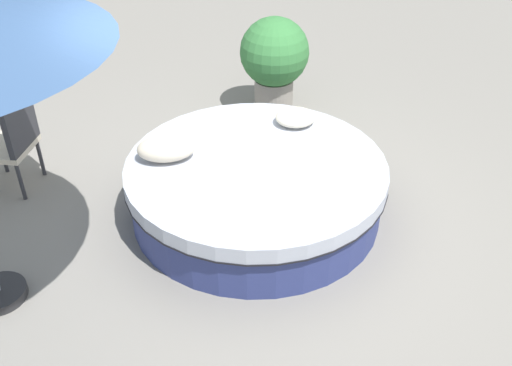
# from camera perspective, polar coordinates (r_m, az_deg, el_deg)

# --- Properties ---
(ground_plane) EXTENTS (16.00, 16.00, 0.00)m
(ground_plane) POSITION_cam_1_polar(r_m,az_deg,el_deg) (5.62, -0.00, -2.79)
(ground_plane) COLOR gray
(round_bed) EXTENTS (2.42, 2.42, 0.56)m
(round_bed) POSITION_cam_1_polar(r_m,az_deg,el_deg) (5.45, -0.00, -0.42)
(round_bed) COLOR navy
(round_bed) RESTS_ON ground_plane
(throw_pillow_0) EXTENTS (0.41, 0.37, 0.15)m
(throw_pillow_0) POSITION_cam_1_polar(r_m,az_deg,el_deg) (5.92, 3.90, 6.48)
(throw_pillow_0) COLOR beige
(throw_pillow_0) RESTS_ON round_bed
(throw_pillow_1) EXTENTS (0.54, 0.35, 0.22)m
(throw_pillow_1) POSITION_cam_1_polar(r_m,az_deg,el_deg) (5.37, -8.82, 3.40)
(throw_pillow_1) COLOR beige
(throw_pillow_1) RESTS_ON round_bed
(patio_chair) EXTENTS (0.62, 0.64, 0.98)m
(patio_chair) POSITION_cam_1_polar(r_m,az_deg,el_deg) (6.15, -22.83, 4.06)
(patio_chair) COLOR #333338
(patio_chair) RESTS_ON ground_plane
(planter) EXTENTS (0.83, 0.83, 1.19)m
(planter) POSITION_cam_1_polar(r_m,az_deg,el_deg) (7.13, 1.82, 12.18)
(planter) COLOR gray
(planter) RESTS_ON ground_plane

